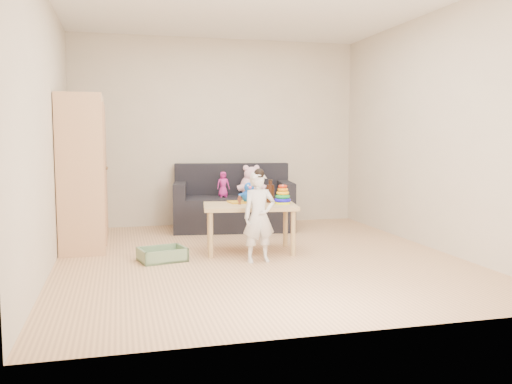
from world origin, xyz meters
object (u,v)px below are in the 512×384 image
object	(u,v)px
wardrobe	(83,173)
sofa	(233,213)
play_table	(250,228)
toddler	(259,218)

from	to	relation	value
wardrobe	sofa	xyz separation A→B (m)	(1.86, 0.80, -0.62)
play_table	toddler	distance (m)	0.51
wardrobe	play_table	distance (m)	1.95
play_table	toddler	world-z (taller)	toddler
play_table	toddler	xyz separation A→B (m)	(-0.02, -0.48, 0.18)
wardrobe	sofa	world-z (taller)	wardrobe
sofa	toddler	bearing A→B (deg)	-86.25
sofa	play_table	distance (m)	1.45
sofa	play_table	size ratio (longest dim) A/B	1.60
wardrobe	toddler	distance (m)	2.09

